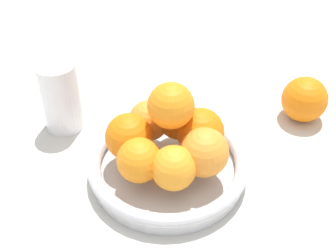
{
  "coord_description": "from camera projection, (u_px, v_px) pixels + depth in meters",
  "views": [
    {
      "loc": [
        0.49,
        -0.17,
        0.55
      ],
      "look_at": [
        0.0,
        0.0,
        0.1
      ],
      "focal_mm": 50.0,
      "sensor_mm": 36.0,
      "label": 1
    }
  ],
  "objects": [
    {
      "name": "stray_orange",
      "position": [
        305.0,
        99.0,
        0.83
      ],
      "size": [
        0.08,
        0.08,
        0.08
      ],
      "primitive_type": "sphere",
      "color": "orange",
      "rests_on": "ground_plane"
    },
    {
      "name": "drinking_glass",
      "position": [
        61.0,
        96.0,
        0.8
      ],
      "size": [
        0.07,
        0.07,
        0.13
      ],
      "primitive_type": "cylinder",
      "color": "white",
      "rests_on": "ground_plane"
    },
    {
      "name": "fruit_bowl",
      "position": [
        168.0,
        165.0,
        0.74
      ],
      "size": [
        0.25,
        0.25,
        0.04
      ],
      "color": "silver",
      "rests_on": "ground_plane"
    },
    {
      "name": "ground_plane",
      "position": [
        168.0,
        174.0,
        0.75
      ],
      "size": [
        4.0,
        4.0,
        0.0
      ],
      "primitive_type": "plane",
      "color": "beige"
    },
    {
      "name": "orange_pile",
      "position": [
        169.0,
        136.0,
        0.7
      ],
      "size": [
        0.18,
        0.18,
        0.13
      ],
      "color": "orange",
      "rests_on": "fruit_bowl"
    }
  ]
}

